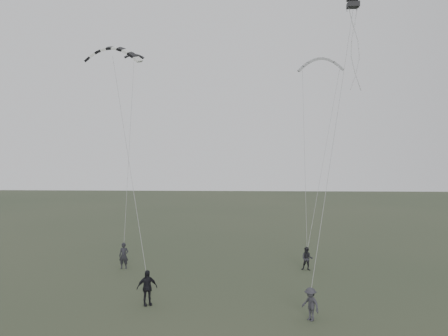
{
  "coord_description": "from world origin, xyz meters",
  "views": [
    {
      "loc": [
        2.48,
        -22.81,
        8.13
      ],
      "look_at": [
        1.33,
        5.71,
        7.14
      ],
      "focal_mm": 35.0,
      "sensor_mm": 36.0,
      "label": 1
    }
  ],
  "objects_px": {
    "flyer_left": "(124,256)",
    "flyer_far": "(310,304)",
    "kite_striped": "(113,48)",
    "kite_pale_large": "(321,59)",
    "flyer_right": "(307,259)",
    "kite_dark_small": "(134,55)",
    "kite_box": "(353,1)",
    "flyer_center": "(147,288)"
  },
  "relations": [
    {
      "from": "flyer_left",
      "to": "flyer_far",
      "type": "relative_size",
      "value": 1.13
    },
    {
      "from": "flyer_left",
      "to": "kite_striped",
      "type": "xyz_separation_m",
      "value": [
        0.43,
        -3.7,
        13.58
      ]
    },
    {
      "from": "flyer_far",
      "to": "kite_pale_large",
      "type": "bearing_deg",
      "value": 130.6
    },
    {
      "from": "flyer_right",
      "to": "kite_pale_large",
      "type": "relative_size",
      "value": 0.44
    },
    {
      "from": "kite_pale_large",
      "to": "flyer_far",
      "type": "bearing_deg",
      "value": -95.03
    },
    {
      "from": "flyer_left",
      "to": "kite_dark_small",
      "type": "xyz_separation_m",
      "value": [
        -0.62,
        5.84,
        15.3
      ]
    },
    {
      "from": "flyer_left",
      "to": "flyer_far",
      "type": "xyz_separation_m",
      "value": [
        11.61,
        -9.04,
        -0.1
      ]
    },
    {
      "from": "kite_striped",
      "to": "kite_box",
      "type": "height_order",
      "value": "kite_box"
    },
    {
      "from": "flyer_right",
      "to": "flyer_far",
      "type": "xyz_separation_m",
      "value": [
        -1.19,
        -9.1,
        -0.0
      ]
    },
    {
      "from": "flyer_right",
      "to": "kite_box",
      "type": "distance_m",
      "value": 16.85
    },
    {
      "from": "flyer_center",
      "to": "kite_dark_small",
      "type": "height_order",
      "value": "kite_dark_small"
    },
    {
      "from": "flyer_right",
      "to": "kite_box",
      "type": "bearing_deg",
      "value": -48.08
    },
    {
      "from": "flyer_center",
      "to": "kite_box",
      "type": "bearing_deg",
      "value": -8.99
    },
    {
      "from": "flyer_center",
      "to": "kite_pale_large",
      "type": "height_order",
      "value": "kite_pale_large"
    },
    {
      "from": "kite_dark_small",
      "to": "flyer_left",
      "type": "bearing_deg",
      "value": -94.83
    },
    {
      "from": "kite_pale_large",
      "to": "kite_box",
      "type": "relative_size",
      "value": 4.98
    },
    {
      "from": "kite_dark_small",
      "to": "flyer_center",
      "type": "bearing_deg",
      "value": -84.5
    },
    {
      "from": "flyer_far",
      "to": "kite_dark_small",
      "type": "height_order",
      "value": "kite_dark_small"
    },
    {
      "from": "flyer_right",
      "to": "kite_striped",
      "type": "bearing_deg",
      "value": -150.37
    },
    {
      "from": "flyer_left",
      "to": "kite_pale_large",
      "type": "relative_size",
      "value": 0.5
    },
    {
      "from": "kite_dark_small",
      "to": "kite_pale_large",
      "type": "relative_size",
      "value": 0.44
    },
    {
      "from": "flyer_far",
      "to": "kite_box",
      "type": "bearing_deg",
      "value": 111.39
    },
    {
      "from": "kite_striped",
      "to": "kite_pale_large",
      "type": "bearing_deg",
      "value": 28.55
    },
    {
      "from": "kite_dark_small",
      "to": "kite_striped",
      "type": "distance_m",
      "value": 9.75
    },
    {
      "from": "flyer_center",
      "to": "flyer_far",
      "type": "relative_size",
      "value": 1.17
    },
    {
      "from": "flyer_left",
      "to": "kite_dark_small",
      "type": "distance_m",
      "value": 16.39
    },
    {
      "from": "flyer_far",
      "to": "kite_pale_large",
      "type": "distance_m",
      "value": 20.82
    },
    {
      "from": "flyer_far",
      "to": "kite_box",
      "type": "xyz_separation_m",
      "value": [
        3.25,
        5.43,
        16.32
      ]
    },
    {
      "from": "flyer_center",
      "to": "kite_striped",
      "type": "xyz_separation_m",
      "value": [
        -2.8,
        3.54,
        13.55
      ]
    },
    {
      "from": "kite_pale_large",
      "to": "kite_striped",
      "type": "distance_m",
      "value": 16.79
    },
    {
      "from": "flyer_center",
      "to": "flyer_left",
      "type": "bearing_deg",
      "value": 87.68
    },
    {
      "from": "kite_pale_large",
      "to": "flyer_right",
      "type": "bearing_deg",
      "value": -102.12
    },
    {
      "from": "flyer_right",
      "to": "kite_dark_small",
      "type": "relative_size",
      "value": 1.02
    },
    {
      "from": "flyer_far",
      "to": "kite_box",
      "type": "relative_size",
      "value": 2.21
    },
    {
      "from": "flyer_center",
      "to": "kite_pale_large",
      "type": "bearing_deg",
      "value": 21.46
    },
    {
      "from": "kite_box",
      "to": "flyer_center",
      "type": "bearing_deg",
      "value": -161.74
    },
    {
      "from": "kite_dark_small",
      "to": "kite_box",
      "type": "distance_m",
      "value": 18.16
    },
    {
      "from": "flyer_left",
      "to": "kite_pale_large",
      "type": "height_order",
      "value": "kite_pale_large"
    },
    {
      "from": "flyer_center",
      "to": "kite_dark_small",
      "type": "distance_m",
      "value": 20.47
    },
    {
      "from": "flyer_right",
      "to": "flyer_far",
      "type": "bearing_deg",
      "value": -84.77
    },
    {
      "from": "flyer_center",
      "to": "kite_pale_large",
      "type": "relative_size",
      "value": 0.52
    },
    {
      "from": "kite_dark_small",
      "to": "kite_striped",
      "type": "bearing_deg",
      "value": -94.62
    }
  ]
}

